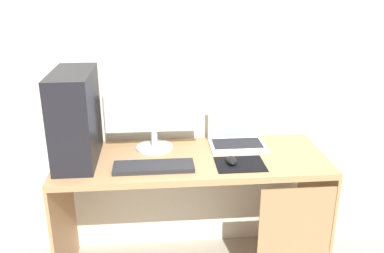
{
  "coord_description": "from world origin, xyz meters",
  "views": [
    {
      "loc": [
        -0.19,
        -2.1,
        1.72
      ],
      "look_at": [
        0.0,
        0.0,
        0.94
      ],
      "focal_mm": 38.89,
      "sensor_mm": 36.0,
      "label": 1
    }
  ],
  "objects_px": {
    "mouse_left": "(231,160)",
    "keyboard": "(154,167)",
    "pc_tower": "(75,117)",
    "laptop": "(237,137)",
    "monitor": "(153,111)"
  },
  "relations": [
    {
      "from": "mouse_left",
      "to": "keyboard",
      "type": "bearing_deg",
      "value": -177.23
    },
    {
      "from": "monitor",
      "to": "keyboard",
      "type": "xyz_separation_m",
      "value": [
        -0.01,
        -0.27,
        -0.22
      ]
    },
    {
      "from": "mouse_left",
      "to": "monitor",
      "type": "bearing_deg",
      "value": 148.98
    },
    {
      "from": "monitor",
      "to": "keyboard",
      "type": "relative_size",
      "value": 1.3
    },
    {
      "from": "pc_tower",
      "to": "keyboard",
      "type": "height_order",
      "value": "pc_tower"
    },
    {
      "from": "pc_tower",
      "to": "mouse_left",
      "type": "bearing_deg",
      "value": -9.27
    },
    {
      "from": "pc_tower",
      "to": "mouse_left",
      "type": "height_order",
      "value": "pc_tower"
    },
    {
      "from": "laptop",
      "to": "mouse_left",
      "type": "xyz_separation_m",
      "value": [
        -0.08,
        -0.27,
        -0.02
      ]
    },
    {
      "from": "laptop",
      "to": "keyboard",
      "type": "distance_m",
      "value": 0.57
    },
    {
      "from": "laptop",
      "to": "mouse_left",
      "type": "distance_m",
      "value": 0.28
    },
    {
      "from": "keyboard",
      "to": "mouse_left",
      "type": "bearing_deg",
      "value": 2.77
    },
    {
      "from": "keyboard",
      "to": "mouse_left",
      "type": "distance_m",
      "value": 0.41
    },
    {
      "from": "pc_tower",
      "to": "laptop",
      "type": "bearing_deg",
      "value": 8.64
    },
    {
      "from": "monitor",
      "to": "laptop",
      "type": "bearing_deg",
      "value": 2.93
    },
    {
      "from": "mouse_left",
      "to": "pc_tower",
      "type": "bearing_deg",
      "value": 170.73
    }
  ]
}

